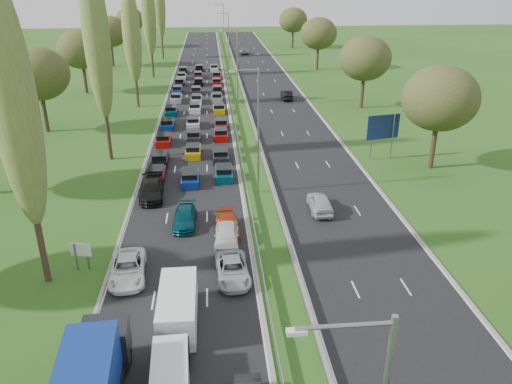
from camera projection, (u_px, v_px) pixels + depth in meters
name	position (u px, v px, depth m)	size (l,w,h in m)	color
ground	(237.00, 103.00, 82.53)	(260.00, 260.00, 0.00)	#265119
near_carriageway	(197.00, 100.00, 84.26)	(10.50, 215.00, 0.04)	black
far_carriageway	(276.00, 99.00, 85.37)	(10.50, 215.00, 0.04)	black
central_reservation	(236.00, 96.00, 84.59)	(2.36, 215.00, 0.32)	gray
lamp_columns	(237.00, 68.00, 78.30)	(0.18, 140.18, 12.00)	gray
poplar_row	(119.00, 34.00, 65.45)	(2.80, 127.80, 22.44)	#2D2116
woodland_left	(30.00, 79.00, 61.42)	(8.00, 166.00, 11.10)	#2D2116
woodland_right	(383.00, 68.00, 68.89)	(8.00, 153.00, 11.10)	#2D2116
traffic_queue_fill	(196.00, 105.00, 79.54)	(9.07, 68.60, 0.80)	#590F14
near_car_2	(128.00, 268.00, 34.75)	(2.40, 5.20, 1.45)	white
near_car_3	(151.00, 190.00, 47.25)	(2.18, 5.36, 1.56)	black
near_car_7	(185.00, 218.00, 42.11)	(1.88, 4.63, 1.34)	#043B44
near_car_10	(233.00, 270.00, 34.69)	(2.23, 4.83, 1.34)	#AAAEB3
near_car_11	(227.00, 225.00, 40.85)	(1.83, 4.51, 1.31)	#B5340B
near_car_12	(227.00, 235.00, 39.07)	(1.89, 4.71, 1.60)	silver
far_car_0	(320.00, 203.00, 44.60)	(1.88, 4.66, 1.59)	#B1B5BB
far_car_1	(287.00, 95.00, 84.54)	(1.63, 4.67, 1.54)	black
far_car_2	(244.00, 51.00, 132.56)	(2.18, 4.72, 1.31)	gray
white_van_front	(171.00, 377.00, 25.11)	(1.83, 4.68, 1.88)	silver
white_van_rear	(178.00, 305.00, 30.22)	(2.21, 5.64, 2.27)	white
info_sign	(81.00, 252.00, 35.53)	(1.49, 0.40, 2.10)	gray
direction_sign	(383.00, 129.00, 56.13)	(3.93, 0.93, 5.20)	gray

